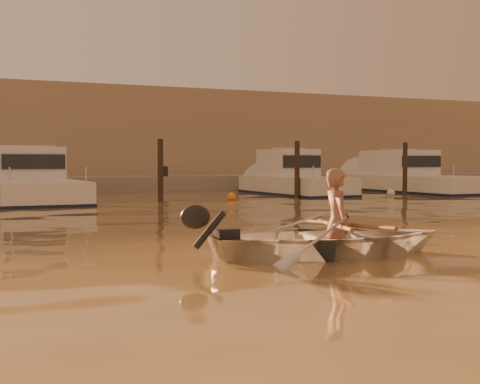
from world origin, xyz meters
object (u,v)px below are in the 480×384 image
moored_boat_2 (31,182)px  waterfront_building (83,139)px  moored_boat_4 (295,178)px  moored_boat_5 (410,177)px  person (337,223)px  dinghy (330,239)px

moored_boat_2 → waterfront_building: size_ratio=0.18×
moored_boat_4 → moored_boat_5: 5.57m
person → moored_boat_2: size_ratio=0.18×
dinghy → person: bearing=-90.0°
person → moored_boat_2: moored_boat_2 is taller
moored_boat_4 → moored_boat_5: (5.57, 0.00, 0.00)m
person → moored_boat_5: moored_boat_5 is taller
moored_boat_5 → waterfront_building: bearing=136.3°
moored_boat_4 → moored_boat_2: bearing=180.0°
moored_boat_2 → moored_boat_4: bearing=0.0°
dinghy → waterfront_building: bearing=6.1°
moored_boat_4 → dinghy: bearing=-117.7°
waterfront_building → dinghy: bearing=-94.0°
moored_boat_2 → waterfront_building: bearing=70.5°
moored_boat_2 → waterfront_building: 11.81m
moored_boat_4 → waterfront_building: (-5.96, 11.00, 1.77)m
dinghy → waterfront_building: 25.93m
moored_boat_5 → waterfront_building: (-11.52, 11.00, 1.77)m
moored_boat_2 → waterfront_building: waterfront_building is taller
person → moored_boat_4: 16.66m
person → moored_boat_2: 14.96m
person → waterfront_building: (1.70, 25.80, 1.95)m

